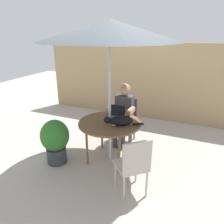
% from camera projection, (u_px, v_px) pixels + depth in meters
% --- Properties ---
extents(ground_plane, '(14.00, 14.00, 0.00)m').
position_uv_depth(ground_plane, '(110.00, 159.00, 3.90)').
color(ground_plane, '#ADA399').
extents(fence_back, '(5.50, 0.08, 1.94)m').
position_uv_depth(fence_back, '(145.00, 81.00, 5.50)').
color(fence_back, tan).
rests_on(fence_back, ground).
extents(patio_table, '(1.07, 1.07, 0.73)m').
position_uv_depth(patio_table, '(110.00, 125.00, 3.67)').
color(patio_table, brown).
rests_on(patio_table, ground).
extents(patio_umbrella, '(2.13, 2.13, 2.35)m').
position_uv_depth(patio_umbrella, '(109.00, 30.00, 3.13)').
color(patio_umbrella, '#B7B7BC').
rests_on(patio_umbrella, ground).
extents(chair_occupied, '(0.40, 0.40, 0.90)m').
position_uv_depth(chair_occupied, '(126.00, 116.00, 4.42)').
color(chair_occupied, '#33383F').
rests_on(chair_occupied, ground).
extents(chair_empty, '(0.57, 0.57, 0.90)m').
position_uv_depth(chair_empty, '(134.00, 163.00, 2.85)').
color(chair_empty, '#B2A899').
rests_on(chair_empty, ground).
extents(person_seated, '(0.48, 0.48, 1.24)m').
position_uv_depth(person_seated, '(123.00, 111.00, 4.23)').
color(person_seated, '#3F3F47').
rests_on(person_seated, ground).
extents(laptop, '(0.31, 0.26, 0.21)m').
position_uv_depth(laptop, '(116.00, 114.00, 3.82)').
color(laptop, gray).
rests_on(laptop, patio_table).
extents(cat, '(0.60, 0.36, 0.17)m').
position_uv_depth(cat, '(120.00, 121.00, 3.49)').
color(cat, black).
rests_on(cat, patio_table).
extents(potted_plant_near_fence, '(0.49, 0.49, 0.80)m').
position_uv_depth(potted_plant_near_fence, '(55.00, 140.00, 3.66)').
color(potted_plant_near_fence, '#33383D').
rests_on(potted_plant_near_fence, ground).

